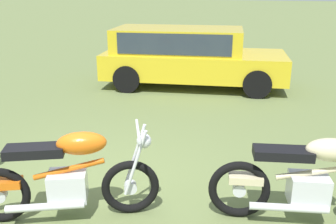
{
  "coord_description": "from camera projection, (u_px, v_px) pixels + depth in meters",
  "views": [
    {
      "loc": [
        2.03,
        -3.57,
        2.44
      ],
      "look_at": [
        0.48,
        1.94,
        0.5
      ],
      "focal_mm": 40.56,
      "sensor_mm": 36.0,
      "label": 1
    }
  ],
  "objects": [
    {
      "name": "motorcycle_cream",
      "position": [
        310.0,
        180.0,
        3.97
      ],
      "size": [
        2.05,
        0.75,
        1.02
      ],
      "rotation": [
        0.0,
        0.0,
        0.17
      ],
      "color": "black",
      "rests_on": "ground"
    },
    {
      "name": "motorcycle_orange",
      "position": [
        67.0,
        177.0,
        4.03
      ],
      "size": [
        1.89,
        1.04,
        1.02
      ],
      "rotation": [
        0.0,
        0.0,
        0.4
      ],
      "color": "black",
      "rests_on": "ground"
    },
    {
      "name": "ground_plane",
      "position": [
        86.0,
        198.0,
        4.55
      ],
      "size": [
        120.0,
        120.0,
        0.0
      ],
      "primitive_type": "plane",
      "color": "olive"
    },
    {
      "name": "car_yellow",
      "position": [
        186.0,
        53.0,
        9.32
      ],
      "size": [
        4.57,
        2.25,
        1.43
      ],
      "rotation": [
        0.0,
        0.0,
        0.11
      ],
      "color": "gold",
      "rests_on": "ground"
    }
  ]
}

